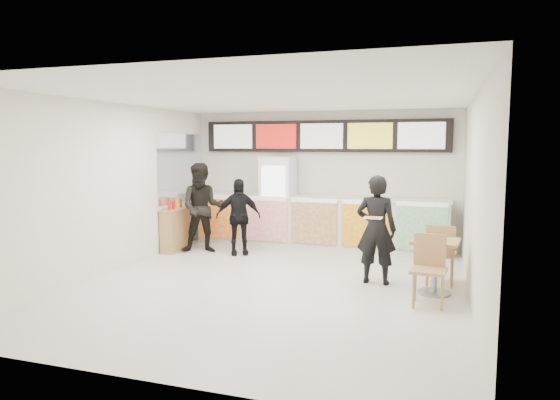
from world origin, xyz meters
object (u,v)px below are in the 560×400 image
at_px(service_counter, 318,222).
at_px(customer_mid, 238,217).
at_px(customer_main, 376,230).
at_px(condiment_ledge, 175,229).
at_px(customer_left, 202,208).
at_px(cafe_table, 435,256).
at_px(drinks_fridge, 278,201).

bearing_deg(service_counter, customer_mid, -140.66).
bearing_deg(customer_main, condiment_ledge, -12.87).
bearing_deg(customer_main, service_counter, -55.07).
height_order(service_counter, customer_mid, customer_mid).
xyz_separation_m(customer_left, cafe_table, (4.71, -1.59, -0.36)).
relative_size(customer_main, customer_mid, 1.13).
height_order(customer_main, customer_left, customer_left).
distance_m(service_counter, customer_mid, 1.83).
distance_m(drinks_fridge, condiment_ledge, 2.34).
bearing_deg(condiment_ledge, customer_mid, 4.52).
distance_m(customer_main, customer_left, 3.99).
distance_m(drinks_fridge, cafe_table, 4.45).
bearing_deg(drinks_fridge, customer_main, -44.71).
bearing_deg(customer_mid, condiment_ledge, 157.17).
bearing_deg(customer_mid, cafe_table, -49.93).
relative_size(service_counter, customer_left, 2.95).
height_order(service_counter, condiment_ledge, service_counter).
bearing_deg(condiment_ledge, cafe_table, -15.88).
xyz_separation_m(service_counter, customer_left, (-2.21, -1.19, 0.37)).
bearing_deg(customer_main, customer_left, -16.22).
relative_size(customer_left, condiment_ledge, 1.74).
xyz_separation_m(service_counter, cafe_table, (2.50, -2.78, 0.01)).
height_order(drinks_fridge, cafe_table, drinks_fridge).
bearing_deg(cafe_table, service_counter, 138.72).
bearing_deg(drinks_fridge, service_counter, -0.99).
relative_size(customer_left, cafe_table, 1.08).
distance_m(service_counter, customer_left, 2.53).
distance_m(service_counter, customer_main, 2.94).
bearing_deg(customer_left, service_counter, 7.44).
relative_size(customer_left, customer_mid, 1.20).
bearing_deg(cafe_table, customer_mid, 164.15).
bearing_deg(condiment_ledge, customer_main, -15.29).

